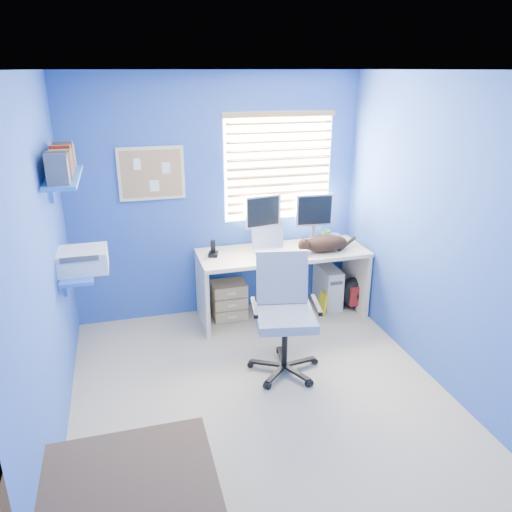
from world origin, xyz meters
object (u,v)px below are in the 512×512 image
object	(u,v)px
desk	(282,284)
laptop	(270,242)
office_chair	(284,329)
tower_pc	(328,286)
cat	(326,243)

from	to	relation	value
desk	laptop	world-z (taller)	laptop
laptop	office_chair	world-z (taller)	office_chair
laptop	tower_pc	bearing A→B (deg)	14.05
desk	laptop	xyz separation A→B (m)	(-0.14, 0.00, 0.48)
office_chair	cat	bearing A→B (deg)	49.61
desk	office_chair	xyz separation A→B (m)	(-0.30, -0.97, 0.02)
desk	tower_pc	world-z (taller)	desk
tower_pc	cat	bearing A→B (deg)	-124.14
tower_pc	laptop	bearing A→B (deg)	-171.66
tower_pc	office_chair	world-z (taller)	office_chair
desk	laptop	distance (m)	0.50
desk	cat	bearing A→B (deg)	-14.91
cat	office_chair	distance (m)	1.20
cat	office_chair	world-z (taller)	office_chair
tower_pc	office_chair	distance (m)	1.40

